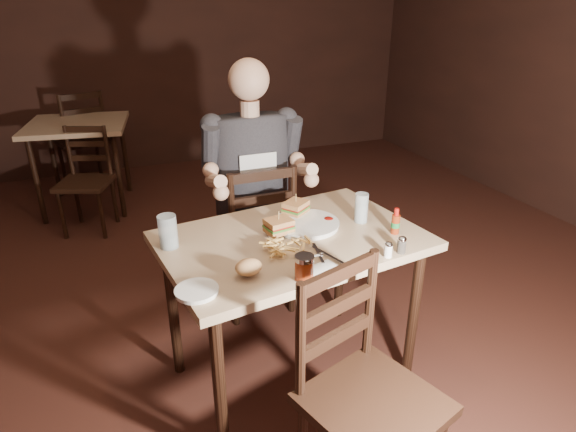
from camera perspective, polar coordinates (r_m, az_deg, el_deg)
name	(u,v)px	position (r m, az deg, el deg)	size (l,w,h in m)	color
room_shell	(242,86)	(2.06, -5.44, 15.12)	(7.00, 7.00, 7.00)	black
main_table	(292,255)	(2.16, 0.50, -4.59)	(1.21, 0.89, 0.77)	tan
bg_table	(78,133)	(4.57, -23.61, 9.03)	(0.92, 0.92, 0.77)	tan
chair_far	(253,235)	(2.83, -4.13, -2.28)	(0.43, 0.47, 0.93)	black
chair_near	(374,403)	(1.79, 10.15, -21.03)	(0.42, 0.46, 0.92)	black
bg_chair_far	(82,140)	(5.15, -23.26, 8.30)	(0.44, 0.48, 0.96)	black
bg_chair_near	(85,183)	(4.12, -22.97, 3.67)	(0.38, 0.42, 0.82)	black
diner	(253,154)	(2.60, -4.11, 7.30)	(0.57, 0.44, 0.98)	#2D2D32
dinner_plate	(306,225)	(2.21, 2.14, -1.03)	(0.30, 0.30, 0.02)	white
sandwich_left	(279,222)	(2.10, -1.11, -0.68)	(0.11, 0.09, 0.10)	tan
sandwich_right	(296,204)	(2.29, 0.94, 1.44)	(0.11, 0.09, 0.10)	tan
fries_pile	(289,244)	(1.98, 0.17, -3.29)	(0.25, 0.18, 0.04)	#EFB859
ketchup_dollop	(329,219)	(2.25, 4.83, -0.30)	(0.04, 0.04, 0.01)	maroon
glass_left	(168,232)	(2.06, -14.04, -1.81)	(0.08, 0.08, 0.14)	silver
glass_right	(361,208)	(2.26, 8.68, 0.96)	(0.06, 0.06, 0.14)	silver
hot_sauce	(396,221)	(2.18, 12.65, -0.58)	(0.04, 0.04, 0.12)	maroon
salt_shaker	(388,250)	(1.99, 11.78, -3.96)	(0.03, 0.03, 0.06)	white
pepper_shaker	(402,245)	(2.03, 13.32, -3.39)	(0.04, 0.04, 0.07)	#38332D
syrup_dispenser	(304,267)	(1.79, 1.94, -6.12)	(0.07, 0.07, 0.10)	maroon
napkin	(325,272)	(1.86, 4.44, -6.58)	(0.14, 0.13, 0.00)	white
knife	(330,257)	(1.96, 5.06, -4.80)	(0.01, 0.22, 0.01)	silver
fork	(318,253)	(1.98, 3.61, -4.42)	(0.01, 0.17, 0.01)	silver
side_plate	(197,292)	(1.76, -10.76, -8.80)	(0.15, 0.15, 0.01)	white
bread_roll	(248,267)	(1.81, -4.71, -6.04)	(0.10, 0.08, 0.06)	tan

